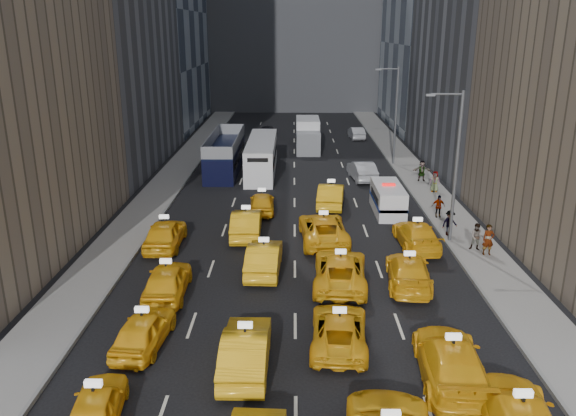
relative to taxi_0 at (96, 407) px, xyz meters
The scene contains 37 objects.
ground 7.82m from the taxi_0, 34.32° to the left, with size 160.00×160.00×0.00m, color black.
sidewalk_west 29.68m from the taxi_0, 97.86° to the left, with size 3.00×90.00×0.15m, color gray.
sidewalk_east 33.93m from the taxi_0, 60.05° to the left, with size 3.00×90.00×0.15m, color gray.
curb_west 29.52m from the taxi_0, 95.07° to the left, with size 0.15×90.00×0.18m, color slate.
curb_east 33.23m from the taxi_0, 62.21° to the left, with size 0.15×90.00×0.18m, color slate.
streetlight_near 23.04m from the taxi_0, 46.38° to the left, with size 2.15×0.22×9.00m.
streetlight_far 39.83m from the taxi_0, 66.77° to the left, with size 2.15×0.22×9.00m.
taxi_0 is the anchor object (origin of this frame).
taxi_4 4.73m from the taxi_0, 85.95° to the left, with size 1.68×4.19×1.43m, color yellow.
taxi_5 5.59m from the taxi_0, 35.13° to the left, with size 1.70×4.88×1.61m, color yellow.
taxi_6 9.57m from the taxi_0, 30.92° to the left, with size 2.21×4.79×1.33m, color yellow.
taxi_7 12.30m from the taxi_0, 11.53° to the left, with size 2.26×5.55×1.61m, color yellow.
taxi_8 9.20m from the taxi_0, 87.99° to the left, with size 1.87×4.66×1.59m, color yellow.
taxi_9 12.98m from the taxi_0, 68.22° to the left, with size 1.68×4.83×1.59m, color yellow.
taxi_10 13.69m from the taxi_0, 50.58° to the left, with size 2.56×5.55×1.54m, color yellow.
taxi_11 16.03m from the taxi_0, 41.00° to the left, with size 2.07×5.08×1.47m, color yellow.
taxi_12 15.57m from the taxi_0, 94.25° to the left, with size 1.95×4.85×1.65m, color yellow.
taxi_13 17.72m from the taxi_0, 78.75° to the left, with size 1.75×5.01×1.65m, color yellow.
taxi_14 18.40m from the taxi_0, 63.70° to the left, with size 2.67×5.78×1.61m, color yellow.
taxi_15 20.73m from the taxi_0, 49.08° to the left, with size 2.09×5.14×1.49m, color yellow.
taxi_16 22.47m from the taxi_0, 79.30° to the left, with size 1.67×4.16×1.42m, color yellow.
taxi_17 25.24m from the taxi_0, 68.97° to the left, with size 1.77×5.07×1.67m, color yellow.
nypd_van 25.60m from the taxi_0, 59.70° to the left, with size 2.19×4.99×2.10m.
double_decker 34.16m from the taxi_0, 89.60° to the left, with size 3.12×11.30×3.25m.
city_bus 33.69m from the taxi_0, 83.97° to the left, with size 3.08×11.45×2.92m.
box_truck 43.95m from the taxi_0, 79.68° to the left, with size 2.71×7.10×3.20m.
misc_car_0 33.34m from the taxi_0, 68.58° to the left, with size 1.69×4.86×1.60m, color #B2B4BA.
misc_car_1 45.19m from the taxi_0, 91.10° to the left, with size 2.63×5.71×1.59m, color black.
misc_car_2 49.36m from the taxi_0, 80.41° to the left, with size 1.95×4.79×1.39m, color slate.
misc_car_3 50.05m from the taxi_0, 86.23° to the left, with size 1.76×4.37×1.49m, color black.
misc_car_4 51.35m from the taxi_0, 74.55° to the left, with size 1.46×4.18×1.38m, color #A0A2A8.
pedestrian_0 22.29m from the taxi_0, 39.37° to the left, with size 0.65×0.43×1.78m, color gray.
pedestrian_1 22.43m from the taxi_0, 41.38° to the left, with size 0.77×0.42×1.59m, color gray.
pedestrian_2 23.47m from the taxi_0, 47.32° to the left, with size 1.02×0.42×1.59m, color gray.
pedestrian_3 26.21m from the taxi_0, 52.17° to the left, with size 0.89×0.41×1.52m, color gray.
pedestrian_4 32.02m from the taxi_0, 57.23° to the left, with size 0.79×0.43×1.61m, color gray.
pedestrian_5 34.61m from the taxi_0, 60.54° to the left, with size 1.58×0.45×1.70m, color gray.
Camera 1 is at (-0.11, -19.57, 12.29)m, focal length 35.00 mm.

